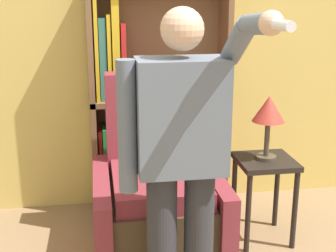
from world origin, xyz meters
TOP-DOWN VIEW (x-y plane):
  - wall_back at (-0.01, 2.03)m, footprint 8.00×0.11m
  - bookcase at (-0.29, 1.87)m, footprint 1.04×0.28m
  - armchair at (-0.27, 1.19)m, footprint 0.80×0.87m
  - person_standing at (-0.24, 0.48)m, footprint 0.57×0.78m
  - side_table at (0.48, 1.25)m, footprint 0.38×0.38m
  - table_lamp at (0.48, 1.25)m, footprint 0.21×0.21m

SIDE VIEW (x-z plane):
  - armchair at x=-0.27m, z-range -0.21..0.94m
  - side_table at x=0.48m, z-range 0.17..0.76m
  - bookcase at x=-0.29m, z-range -0.06..1.70m
  - table_lamp at x=0.48m, z-range 0.70..1.13m
  - person_standing at x=-0.24m, z-range 0.11..1.73m
  - wall_back at x=-0.01m, z-range 0.00..2.80m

